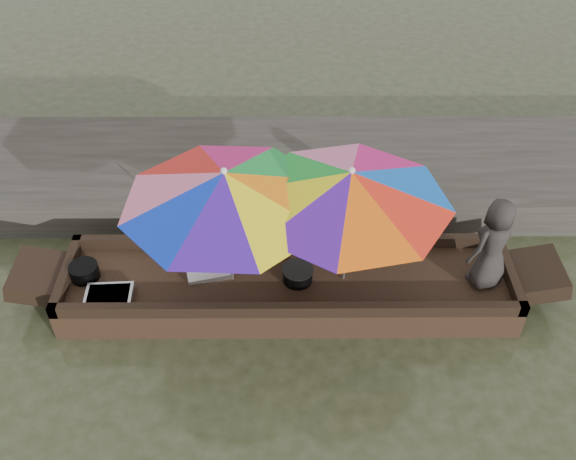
{
  "coord_description": "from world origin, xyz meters",
  "views": [
    {
      "loc": [
        -0.03,
        -5.17,
        5.61
      ],
      "look_at": [
        0.0,
        0.1,
        1.0
      ],
      "focal_mm": 40.0,
      "sensor_mm": 36.0,
      "label": 1
    }
  ],
  "objects_px": {
    "charcoal_grill": "(298,275)",
    "umbrella_bow": "(228,228)",
    "tray_scallop": "(209,270)",
    "supply_bag": "(261,246)",
    "tray_crayfish": "(109,296)",
    "vendor": "(493,244)",
    "cooking_pot": "(84,271)",
    "umbrella_stern": "(347,227)",
    "boat_hull": "(288,289)"
  },
  "relations": [
    {
      "from": "charcoal_grill",
      "to": "umbrella_bow",
      "type": "xyz_separation_m",
      "value": [
        -0.75,
        0.03,
        0.7
      ]
    },
    {
      "from": "tray_scallop",
      "to": "supply_bag",
      "type": "distance_m",
      "value": 0.68
    },
    {
      "from": "umbrella_bow",
      "to": "tray_crayfish",
      "type": "bearing_deg",
      "value": -166.88
    },
    {
      "from": "charcoal_grill",
      "to": "umbrella_bow",
      "type": "relative_size",
      "value": 0.15
    },
    {
      "from": "vendor",
      "to": "umbrella_bow",
      "type": "height_order",
      "value": "umbrella_bow"
    },
    {
      "from": "cooking_pot",
      "to": "tray_crayfish",
      "type": "height_order",
      "value": "cooking_pot"
    },
    {
      "from": "umbrella_stern",
      "to": "vendor",
      "type": "bearing_deg",
      "value": -1.82
    },
    {
      "from": "supply_bag",
      "to": "umbrella_stern",
      "type": "relative_size",
      "value": 0.13
    },
    {
      "from": "vendor",
      "to": "boat_hull",
      "type": "bearing_deg",
      "value": -31.97
    },
    {
      "from": "cooking_pot",
      "to": "tray_scallop",
      "type": "bearing_deg",
      "value": 3.13
    },
    {
      "from": "cooking_pot",
      "to": "charcoal_grill",
      "type": "distance_m",
      "value": 2.44
    },
    {
      "from": "tray_crayfish",
      "to": "supply_bag",
      "type": "distance_m",
      "value": 1.82
    },
    {
      "from": "tray_scallop",
      "to": "vendor",
      "type": "relative_size",
      "value": 0.45
    },
    {
      "from": "cooking_pot",
      "to": "tray_scallop",
      "type": "height_order",
      "value": "cooking_pot"
    },
    {
      "from": "tray_crayfish",
      "to": "vendor",
      "type": "bearing_deg",
      "value": 3.57
    },
    {
      "from": "cooking_pot",
      "to": "tray_crayfish",
      "type": "distance_m",
      "value": 0.49
    },
    {
      "from": "cooking_pot",
      "to": "vendor",
      "type": "bearing_deg",
      "value": -1.1
    },
    {
      "from": "boat_hull",
      "to": "supply_bag",
      "type": "xyz_separation_m",
      "value": [
        -0.32,
        0.41,
        0.3
      ]
    },
    {
      "from": "cooking_pot",
      "to": "supply_bag",
      "type": "bearing_deg",
      "value": 10.5
    },
    {
      "from": "supply_bag",
      "to": "umbrella_stern",
      "type": "bearing_deg",
      "value": -23.36
    },
    {
      "from": "tray_crayfish",
      "to": "umbrella_bow",
      "type": "bearing_deg",
      "value": 13.12
    },
    {
      "from": "tray_crayfish",
      "to": "umbrella_stern",
      "type": "bearing_deg",
      "value": 6.83
    },
    {
      "from": "vendor",
      "to": "cooking_pot",
      "type": "bearing_deg",
      "value": -31.77
    },
    {
      "from": "tray_crayfish",
      "to": "umbrella_stern",
      "type": "height_order",
      "value": "umbrella_stern"
    },
    {
      "from": "umbrella_stern",
      "to": "tray_scallop",
      "type": "bearing_deg",
      "value": 175.77
    },
    {
      "from": "boat_hull",
      "to": "umbrella_bow",
      "type": "xyz_separation_m",
      "value": [
        -0.64,
        0.0,
        0.95
      ]
    },
    {
      "from": "supply_bag",
      "to": "charcoal_grill",
      "type": "bearing_deg",
      "value": -45.8
    },
    {
      "from": "charcoal_grill",
      "to": "umbrella_stern",
      "type": "relative_size",
      "value": 0.16
    },
    {
      "from": "tray_scallop",
      "to": "charcoal_grill",
      "type": "bearing_deg",
      "value": -7.86
    },
    {
      "from": "vendor",
      "to": "umbrella_stern",
      "type": "bearing_deg",
      "value": -32.49
    },
    {
      "from": "boat_hull",
      "to": "tray_scallop",
      "type": "relative_size",
      "value": 9.98
    },
    {
      "from": "boat_hull",
      "to": "tray_crayfish",
      "type": "bearing_deg",
      "value": -171.02
    },
    {
      "from": "boat_hull",
      "to": "tray_scallop",
      "type": "height_order",
      "value": "tray_scallop"
    },
    {
      "from": "cooking_pot",
      "to": "charcoal_grill",
      "type": "xyz_separation_m",
      "value": [
        2.44,
        -0.06,
        -0.01
      ]
    },
    {
      "from": "umbrella_bow",
      "to": "boat_hull",
      "type": "bearing_deg",
      "value": 0.0
    },
    {
      "from": "tray_crayfish",
      "to": "vendor",
      "type": "xyz_separation_m",
      "value": [
        4.21,
        0.26,
        0.53
      ]
    },
    {
      "from": "boat_hull",
      "to": "tray_scallop",
      "type": "bearing_deg",
      "value": 172.86
    },
    {
      "from": "charcoal_grill",
      "to": "vendor",
      "type": "height_order",
      "value": "vendor"
    },
    {
      "from": "boat_hull",
      "to": "umbrella_bow",
      "type": "distance_m",
      "value": 1.14
    },
    {
      "from": "tray_crayfish",
      "to": "umbrella_bow",
      "type": "relative_size",
      "value": 0.23
    },
    {
      "from": "cooking_pot",
      "to": "tray_crayfish",
      "type": "relative_size",
      "value": 0.64
    },
    {
      "from": "cooking_pot",
      "to": "charcoal_grill",
      "type": "bearing_deg",
      "value": -1.5
    },
    {
      "from": "supply_bag",
      "to": "cooking_pot",
      "type": "bearing_deg",
      "value": -169.5
    },
    {
      "from": "tray_scallop",
      "to": "umbrella_bow",
      "type": "height_order",
      "value": "umbrella_bow"
    },
    {
      "from": "tray_scallop",
      "to": "supply_bag",
      "type": "height_order",
      "value": "supply_bag"
    },
    {
      "from": "cooking_pot",
      "to": "umbrella_bow",
      "type": "height_order",
      "value": "umbrella_bow"
    },
    {
      "from": "charcoal_grill",
      "to": "umbrella_stern",
      "type": "bearing_deg",
      "value": 2.92
    },
    {
      "from": "umbrella_bow",
      "to": "vendor",
      "type": "bearing_deg",
      "value": -1.01
    },
    {
      "from": "cooking_pot",
      "to": "charcoal_grill",
      "type": "relative_size",
      "value": 0.97
    },
    {
      "from": "tray_scallop",
      "to": "umbrella_stern",
      "type": "relative_size",
      "value": 0.24
    }
  ]
}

